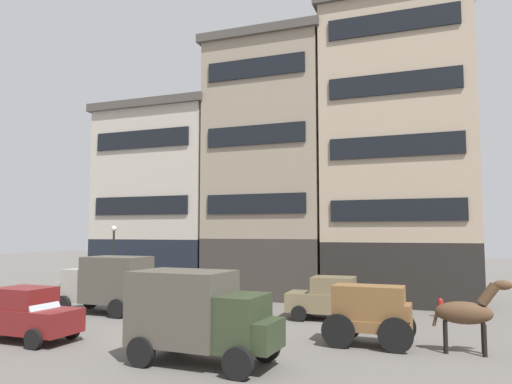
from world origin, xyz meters
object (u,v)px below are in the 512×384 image
Objects in this scene: delivery_truck_far at (200,313)px; sedan_light at (331,298)px; delivery_truck_near at (106,282)px; fire_hydrant_curbside at (441,307)px; pedestrian_officer at (94,282)px; draft_horse at (467,312)px; sedan_dark at (27,314)px; cargo_wagon at (371,311)px; streetlamp_curbside at (113,251)px.

sedan_light is at bearing 75.10° from delivery_truck_far.
delivery_truck_near is 15.24m from fire_hydrant_curbside.
sedan_light is 13.64m from pedestrian_officer.
draft_horse reaches higher than sedan_dark.
sedan_dark is at bearing -163.42° from cargo_wagon.
delivery_truck_far reaches higher than draft_horse.
cargo_wagon is at bearing -63.04° from sedan_light.
delivery_truck_near is at bearing 100.40° from sedan_dark.
pedestrian_officer is (-15.75, 5.69, -0.17)m from cargo_wagon.
draft_horse is 15.48m from delivery_truck_near.
delivery_truck_near is at bearing 142.35° from delivery_truck_far.
pedestrian_officer reaches higher than fire_hydrant_curbside.
delivery_truck_near is at bearing 169.43° from cargo_wagon.
cargo_wagon is at bearing -10.57° from delivery_truck_near.
cargo_wagon is at bearing -19.86° from pedestrian_officer.
pedestrian_officer is at bearing 116.07° from sedan_dark.
draft_horse is 0.62× the size of sedan_light.
pedestrian_officer is at bearing 140.01° from delivery_truck_far.
cargo_wagon is 0.67× the size of delivery_truck_near.
draft_horse reaches higher than fire_hydrant_curbside.
streetlamp_curbside is at bearing 136.04° from delivery_truck_far.
delivery_truck_near is 4.81m from pedestrian_officer.
streetlamp_curbside reaches higher than pedestrian_officer.
pedestrian_officer is (-4.43, 9.06, 0.07)m from sedan_dark.
delivery_truck_far is at bearing -43.96° from streetlamp_curbside.
delivery_truck_near is at bearing -163.69° from fire_hydrant_curbside.
fire_hydrant_curbside is at bearing 36.27° from sedan_dark.
cargo_wagon is 16.75m from pedestrian_officer.
cargo_wagon is 5.83m from delivery_truck_far.
cargo_wagon is 2.95m from draft_horse.
cargo_wagon reaches higher than fire_hydrant_curbside.
fire_hydrant_curbside is at bearing 16.31° from delivery_truck_near.
delivery_truck_far is at bearing -4.12° from sedan_dark.
pedestrian_officer is at bearing 160.14° from cargo_wagon.
streetlamp_curbside is at bearing 111.23° from sedan_dark.
pedestrian_officer is at bearing -123.09° from streetlamp_curbside.
sedan_dark is (1.04, -5.68, -0.51)m from delivery_truck_near.
sedan_light is (-2.18, 4.29, -0.23)m from cargo_wagon.
streetlamp_curbside is at bearing 170.05° from sedan_light.
cargo_wagon is 11.81m from sedan_dark.
cargo_wagon is 16.61m from streetlamp_curbside.
draft_horse is 14.67m from sedan_dark.
draft_horse is at bearing -0.02° from cargo_wagon.
sedan_dark is at bearing -63.93° from pedestrian_officer.
pedestrian_officer is 0.44× the size of streetlamp_curbside.
fire_hydrant_curbside is (-0.71, 6.58, -0.84)m from draft_horse.
delivery_truck_far is at bearing -122.24° from fire_hydrant_curbside.
draft_horse is 0.57× the size of streetlamp_curbside.
sedan_dark is 1.00× the size of sedan_light.
delivery_truck_near is 10.11m from delivery_truck_far.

